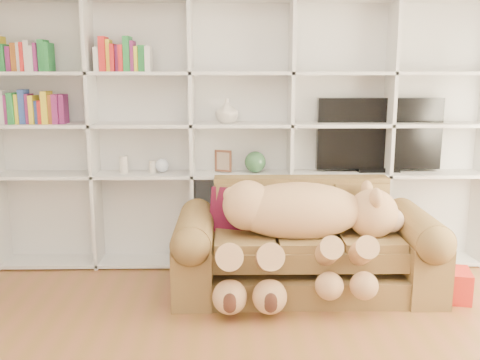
{
  "coord_description": "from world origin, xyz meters",
  "views": [
    {
      "loc": [
        -0.1,
        -2.46,
        1.78
      ],
      "look_at": [
        -0.02,
        1.63,
        0.93
      ],
      "focal_mm": 40.0,
      "sensor_mm": 36.0,
      "label": 1
    }
  ],
  "objects_px": {
    "teddy_bear": "(300,224)",
    "tv": "(379,135)",
    "sofa": "(305,250)",
    "gift_box": "(449,284)"
  },
  "relations": [
    {
      "from": "teddy_bear",
      "to": "tv",
      "type": "xyz_separation_m",
      "value": [
        0.81,
        0.84,
        0.59
      ]
    },
    {
      "from": "sofa",
      "to": "tv",
      "type": "relative_size",
      "value": 1.85
    },
    {
      "from": "sofa",
      "to": "teddy_bear",
      "type": "relative_size",
      "value": 1.38
    },
    {
      "from": "teddy_bear",
      "to": "gift_box",
      "type": "xyz_separation_m",
      "value": [
        1.18,
        -0.05,
        -0.49
      ]
    },
    {
      "from": "teddy_bear",
      "to": "gift_box",
      "type": "relative_size",
      "value": 5.03
    },
    {
      "from": "sofa",
      "to": "teddy_bear",
      "type": "xyz_separation_m",
      "value": [
        -0.06,
        -0.18,
        0.27
      ]
    },
    {
      "from": "sofa",
      "to": "teddy_bear",
      "type": "distance_m",
      "value": 0.33
    },
    {
      "from": "teddy_bear",
      "to": "tv",
      "type": "bearing_deg",
      "value": 39.35
    },
    {
      "from": "sofa",
      "to": "gift_box",
      "type": "height_order",
      "value": "sofa"
    },
    {
      "from": "gift_box",
      "to": "tv",
      "type": "relative_size",
      "value": 0.27
    }
  ]
}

